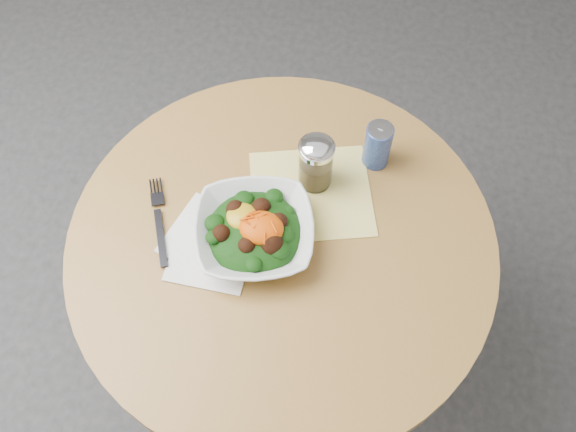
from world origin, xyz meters
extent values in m
plane|color=#2D2D2F|center=(0.00, 0.00, 0.00)|extent=(6.00, 6.00, 0.00)
cylinder|color=black|center=(0.00, 0.00, 0.01)|extent=(0.52, 0.52, 0.03)
cylinder|color=black|center=(0.00, 0.00, 0.35)|extent=(0.10, 0.10, 0.71)
cylinder|color=#AD883E|center=(0.00, 0.00, 0.73)|extent=(0.90, 0.90, 0.04)
cube|color=#DBBC0B|center=(0.04, 0.12, 0.75)|extent=(0.31, 0.29, 0.00)
cube|color=white|center=(-0.15, -0.02, 0.75)|extent=(0.21, 0.21, 0.00)
cube|color=white|center=(-0.14, -0.06, 0.75)|extent=(0.17, 0.17, 0.00)
imported|color=white|center=(-0.05, -0.01, 0.78)|extent=(0.29, 0.29, 0.06)
ellipsoid|color=black|center=(-0.05, -0.01, 0.78)|extent=(0.20, 0.20, 0.07)
ellipsoid|color=#BF9313|center=(-0.08, 0.01, 0.81)|extent=(0.06, 0.06, 0.02)
ellipsoid|color=#F75305|center=(-0.04, -0.02, 0.81)|extent=(0.09, 0.08, 0.04)
cube|color=black|center=(-0.25, -0.04, 0.76)|extent=(0.06, 0.13, 0.00)
cube|color=black|center=(-0.29, 0.06, 0.76)|extent=(0.05, 0.08, 0.00)
cylinder|color=silver|center=(0.05, 0.16, 0.81)|extent=(0.07, 0.07, 0.11)
cylinder|color=olive|center=(0.05, 0.16, 0.78)|extent=(0.06, 0.06, 0.06)
cylinder|color=silver|center=(0.05, 0.16, 0.87)|extent=(0.08, 0.08, 0.01)
ellipsoid|color=silver|center=(0.05, 0.16, 0.88)|extent=(0.07, 0.07, 0.03)
cylinder|color=navy|center=(0.17, 0.23, 0.80)|extent=(0.06, 0.06, 0.11)
cylinder|color=silver|center=(0.17, 0.23, 0.86)|extent=(0.06, 0.06, 0.00)
cube|color=silver|center=(0.17, 0.24, 0.86)|extent=(0.02, 0.02, 0.00)
camera|label=1|loc=(0.12, -0.62, 1.93)|focal=40.00mm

